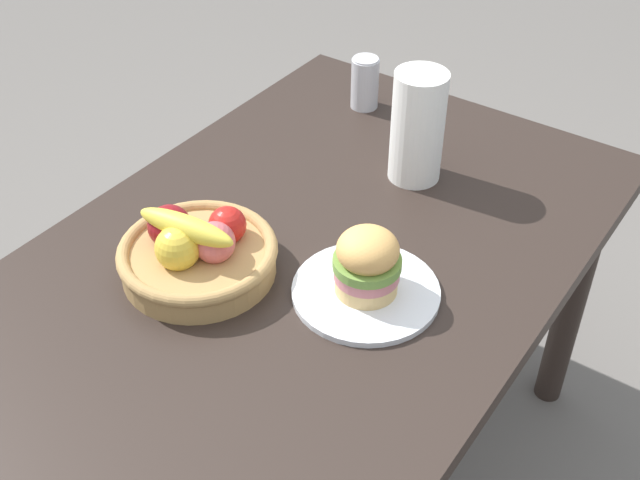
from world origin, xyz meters
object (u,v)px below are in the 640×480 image
(fruit_basket, at_px, (197,251))
(sandwich, at_px, (367,262))
(soda_can, at_px, (365,83))
(plate, at_px, (366,291))
(paper_towel_roll, at_px, (418,127))

(fruit_basket, bearing_deg, sandwich, -66.48)
(soda_can, bearing_deg, plate, -147.16)
(plate, height_order, fruit_basket, fruit_basket)
(plate, relative_size, soda_can, 2.09)
(plate, bearing_deg, sandwich, 180.00)
(fruit_basket, bearing_deg, soda_can, 6.54)
(paper_towel_roll, bearing_deg, soda_can, 52.37)
(paper_towel_roll, bearing_deg, fruit_basket, 161.29)
(sandwich, distance_m, paper_towel_roll, 0.39)
(plate, distance_m, sandwich, 0.07)
(fruit_basket, distance_m, paper_towel_roll, 0.53)
(soda_can, xyz_separation_m, fruit_basket, (-0.68, -0.08, -0.02))
(sandwich, bearing_deg, soda_can, 32.84)
(plate, bearing_deg, paper_towel_roll, 17.36)
(soda_can, bearing_deg, paper_towel_roll, -127.63)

